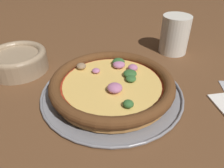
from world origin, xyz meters
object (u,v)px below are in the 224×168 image
(pizza_tray, at_px, (112,92))
(drinking_cup, at_px, (175,35))
(pizza, at_px, (112,84))
(bowl_near, at_px, (18,60))

(pizza_tray, bearing_deg, drinking_cup, -51.45)
(pizza_tray, relative_size, drinking_cup, 2.88)
(pizza, bearing_deg, drinking_cup, -51.49)
(pizza_tray, relative_size, pizza, 1.16)
(pizza, distance_m, bowl_near, 0.27)
(bowl_near, distance_m, drinking_cup, 0.44)
(pizza_tray, bearing_deg, bowl_near, 56.11)
(pizza, bearing_deg, bowl_near, 56.29)
(pizza_tray, distance_m, pizza, 0.02)
(bowl_near, relative_size, drinking_cup, 1.35)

